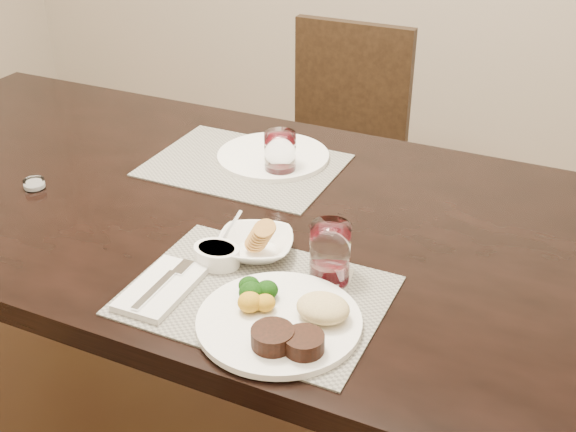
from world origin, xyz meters
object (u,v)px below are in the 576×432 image
at_px(cracker_bowl, 256,245).
at_px(far_plate, 273,156).
at_px(wine_glass_near, 330,253).
at_px(chair_far, 339,143).
at_px(dinner_plate, 285,320).
at_px(steak_knife, 324,315).

height_order(cracker_bowl, far_plate, cracker_bowl).
bearing_deg(far_plate, wine_glass_near, -52.25).
bearing_deg(wine_glass_near, chair_far, 110.18).
relative_size(dinner_plate, wine_glass_near, 2.69).
bearing_deg(steak_knife, dinner_plate, -141.60).
xyz_separation_m(chair_far, wine_glass_near, (0.41, -1.10, 0.30)).
height_order(dinner_plate, steak_knife, dinner_plate).
relative_size(steak_knife, cracker_bowl, 1.23).
xyz_separation_m(steak_knife, wine_glass_near, (-0.04, 0.13, 0.04)).
bearing_deg(cracker_bowl, far_plate, 111.65).
distance_m(cracker_bowl, far_plate, 0.44).
bearing_deg(cracker_bowl, chair_far, 102.63).
distance_m(steak_knife, far_plate, 0.66).
distance_m(chair_far, steak_knife, 1.33).
relative_size(cracker_bowl, wine_glass_near, 1.80).
bearing_deg(chair_far, steak_knife, -69.98).
distance_m(chair_far, far_plate, 0.74).
xyz_separation_m(chair_far, dinner_plate, (0.40, -1.29, 0.27)).
height_order(steak_knife, far_plate, same).
relative_size(chair_far, cracker_bowl, 4.72).
relative_size(wine_glass_near, far_plate, 0.38).
xyz_separation_m(cracker_bowl, far_plate, (-0.16, 0.41, -0.01)).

